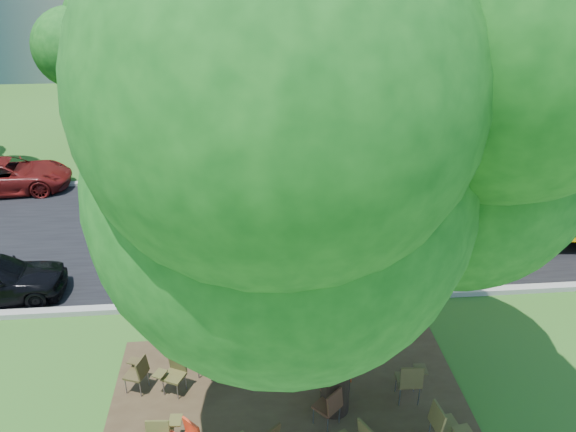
{
  "coord_description": "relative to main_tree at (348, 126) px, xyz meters",
  "views": [
    {
      "loc": [
        0.28,
        -8.63,
        8.23
      ],
      "look_at": [
        1.35,
        3.91,
        1.99
      ],
      "focal_mm": 35.0,
      "sensor_mm": 36.0,
      "label": 1
    }
  ],
  "objects": [
    {
      "name": "ground",
      "position": [
        -1.86,
        0.63,
        -5.72
      ],
      "size": [
        160.0,
        160.0,
        0.0
      ],
      "primitive_type": "plane",
      "color": "#2C581B",
      "rests_on": "ground"
    },
    {
      "name": "dirt_patch",
      "position": [
        -0.86,
        0.13,
        -5.7
      ],
      "size": [
        7.0,
        4.5,
        0.03
      ],
      "primitive_type": "cube",
      "color": "#382819",
      "rests_on": "ground"
    },
    {
      "name": "asphalt_road",
      "position": [
        -1.86,
        7.63,
        -5.7
      ],
      "size": [
        80.0,
        8.0,
        0.04
      ],
      "primitive_type": "cube",
      "color": "black",
      "rests_on": "ground"
    },
    {
      "name": "kerb_near",
      "position": [
        -1.86,
        3.63,
        -5.65
      ],
      "size": [
        80.0,
        0.25,
        0.14
      ],
      "primitive_type": "cube",
      "color": "gray",
      "rests_on": "ground"
    },
    {
      "name": "kerb_far",
      "position": [
        -1.86,
        11.73,
        -5.65
      ],
      "size": [
        80.0,
        0.25,
        0.14
      ],
      "primitive_type": "cube",
      "color": "gray",
      "rests_on": "ground"
    },
    {
      "name": "bg_tree_2",
      "position": [
        -6.86,
        16.63,
        -1.51
      ],
      "size": [
        4.8,
        4.8,
        6.62
      ],
      "color": "black",
      "rests_on": "ground"
    },
    {
      "name": "bg_tree_3",
      "position": [
        6.14,
        14.63,
        -0.69
      ],
      "size": [
        5.6,
        5.6,
        7.84
      ],
      "color": "black",
      "rests_on": "ground"
    },
    {
      "name": "main_tree",
      "position": [
        0.0,
        0.0,
        0.0
      ],
      "size": [
        7.2,
        7.2,
        9.33
      ],
      "color": "black",
      "rests_on": "ground"
    },
    {
      "name": "school_bus",
      "position": [
        5.99,
        6.51,
        -4.09
      ],
      "size": [
        11.72,
        3.69,
        2.82
      ],
      "rotation": [
        0.0,
        0.0,
        -0.1
      ],
      "color": "#F7AE07",
      "rests_on": "ground"
    },
    {
      "name": "chair_1",
      "position": [
        -3.18,
        -0.74,
        -5.17
      ],
      "size": [
        0.6,
        0.52,
        0.88
      ],
      "rotation": [
        0.0,
        0.0,
        -0.07
      ],
      "color": "brown",
      "rests_on": "ground"
    },
    {
      "name": "chair_7",
      "position": [
        1.77,
        -1.07,
        -5.12
      ],
      "size": [
        0.65,
        0.65,
        0.97
      ],
      "rotation": [
        0.0,
        0.0,
        -1.43
      ],
      "color": "brown",
      "rests_on": "ground"
    },
    {
      "name": "chair_8",
      "position": [
        -3.82,
        0.86,
        -5.21
      ],
      "size": [
        0.52,
        0.66,
        0.83
      ],
      "rotation": [
        0.0,
        0.0,
        1.21
      ],
      "color": "#43391D",
      "rests_on": "ground"
    },
    {
      "name": "chair_9",
      "position": [
        -3.12,
        0.78,
        -5.21
      ],
      "size": [
        0.67,
        0.53,
        0.82
      ],
      "rotation": [
        0.0,
        0.0,
        2.69
      ],
      "color": "#4E4922",
      "rests_on": "ground"
    },
    {
      "name": "chair_10",
      "position": [
        -2.49,
        1.19,
        -5.12
      ],
      "size": [
        0.59,
        0.76,
        0.96
      ],
      "rotation": [
        0.0,
        0.0,
        -1.9
      ],
      "color": "#4D2F1B",
      "rests_on": "ground"
    },
    {
      "name": "chair_11",
      "position": [
        -0.15,
        -0.36,
        -5.17
      ],
      "size": [
        0.6,
        0.76,
        0.88
      ],
      "rotation": [
        0.0,
        0.0,
        0.74
      ],
      "color": "#49291A",
      "rests_on": "ground"
    },
    {
      "name": "chair_12",
      "position": [
        0.04,
        0.48,
        -5.15
      ],
      "size": [
        0.54,
        0.67,
        0.92
      ],
      "rotation": [
        0.0,
        0.0,
        4.55
      ],
      "color": "#A22B11",
      "rests_on": "ground"
    },
    {
      "name": "chair_13",
      "position": [
        1.5,
        0.09,
        -5.13
      ],
      "size": [
        0.65,
        0.56,
        0.96
      ],
      "rotation": [
        0.0,
        0.0,
        -0.06
      ],
      "color": "#4B3F20",
      "rests_on": "ground"
    },
    {
      "name": "bg_car_red",
      "position": [
        -10.03,
        11.43,
        -5.11
      ],
      "size": [
        4.53,
        2.44,
        1.21
      ],
      "primitive_type": "imported",
      "rotation": [
        0.0,
        0.0,
        1.67
      ],
      "color": "#5A110F",
      "rests_on": "ground"
    }
  ]
}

